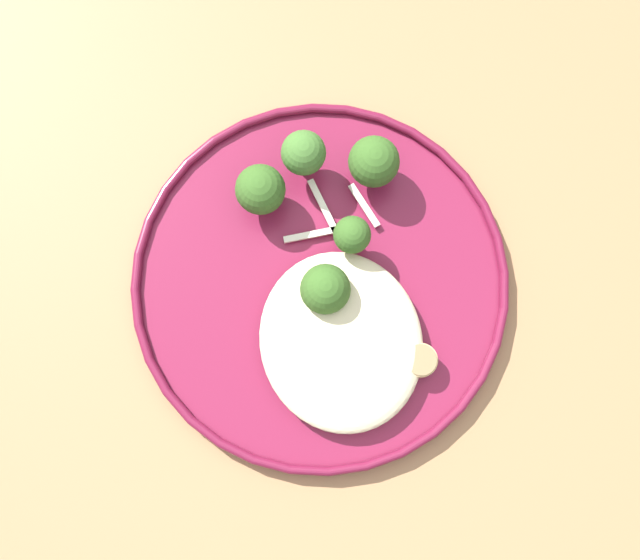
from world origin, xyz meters
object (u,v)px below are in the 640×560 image
object	(u,v)px
broccoli_floret_rear_charred	(325,289)
broccoli_floret_tall_stalk	(352,236)
seared_scallop_tilted_round	(340,339)
seared_scallop_rear_pale	(377,362)
dinner_plate	(320,283)
broccoli_floret_left_leaning	(260,190)
seared_scallop_front_small	(303,333)
seared_scallop_right_edge	(420,361)
broccoli_floret_front_edge	(374,162)
seared_scallop_large_seared	(349,379)
broccoli_floret_small_sprig	(303,154)

from	to	relation	value
broccoli_floret_rear_charred	broccoli_floret_tall_stalk	bearing A→B (deg)	140.15
seared_scallop_tilted_round	seared_scallop_rear_pale	xyz separation A→B (m)	(0.02, 0.02, -0.00)
dinner_plate	broccoli_floret_left_leaning	xyz separation A→B (m)	(-0.07, -0.03, 0.03)
broccoli_floret_left_leaning	seared_scallop_front_small	bearing A→B (deg)	3.07
seared_scallop_tilted_round	seared_scallop_right_edge	xyz separation A→B (m)	(0.03, 0.05, -0.00)
broccoli_floret_tall_stalk	broccoli_floret_rear_charred	bearing A→B (deg)	-39.85
seared_scallop_rear_pale	broccoli_floret_front_edge	size ratio (longest dim) A/B	0.52
dinner_plate	broccoli_floret_tall_stalk	bearing A→B (deg)	127.41
seared_scallop_tilted_round	broccoli_floret_left_leaning	world-z (taller)	broccoli_floret_left_leaning
broccoli_floret_tall_stalk	seared_scallop_rear_pale	bearing A→B (deg)	-2.38
seared_scallop_rear_pale	broccoli_floret_tall_stalk	xyz separation A→B (m)	(-0.09, 0.00, 0.02)
seared_scallop_front_small	seared_scallop_right_edge	world-z (taller)	seared_scallop_right_edge
seared_scallop_right_edge	broccoli_floret_rear_charred	xyz separation A→B (m)	(-0.07, -0.06, 0.02)
broccoli_floret_front_edge	dinner_plate	bearing A→B (deg)	-38.86
dinner_plate	seared_scallop_tilted_round	distance (m)	0.05
seared_scallop_large_seared	broccoli_floret_front_edge	world-z (taller)	broccoli_floret_front_edge
broccoli_floret_tall_stalk	broccoli_floret_small_sprig	bearing A→B (deg)	-164.09
broccoli_floret_front_edge	seared_scallop_right_edge	bearing A→B (deg)	-1.07
broccoli_floret_tall_stalk	broccoli_floret_front_edge	distance (m)	0.06
broccoli_floret_small_sprig	broccoli_floret_rear_charred	bearing A→B (deg)	-4.86
broccoli_floret_small_sprig	seared_scallop_tilted_round	bearing A→B (deg)	-2.52
broccoli_floret_rear_charred	seared_scallop_front_small	bearing A→B (deg)	-42.63
seared_scallop_tilted_round	broccoli_floret_rear_charred	world-z (taller)	broccoli_floret_rear_charred
dinner_plate	seared_scallop_tilted_round	xyz separation A→B (m)	(0.05, 0.00, 0.01)
seared_scallop_front_small	seared_scallop_tilted_round	bearing A→B (deg)	67.82
seared_scallop_right_edge	broccoli_floret_left_leaning	distance (m)	0.17
seared_scallop_tilted_round	broccoli_floret_front_edge	distance (m)	0.14
seared_scallop_tilted_round	dinner_plate	bearing A→B (deg)	-175.32
seared_scallop_rear_pale	seared_scallop_right_edge	bearing A→B (deg)	78.35
broccoli_floret_left_leaning	broccoli_floret_rear_charred	distance (m)	0.09
broccoli_floret_small_sprig	broccoli_floret_rear_charred	xyz separation A→B (m)	(0.10, -0.01, -0.00)
broccoli_floret_tall_stalk	broccoli_floret_rear_charred	distance (m)	0.04
broccoli_floret_small_sprig	dinner_plate	bearing A→B (deg)	-6.16
seared_scallop_front_small	broccoli_floret_left_leaning	bearing A→B (deg)	-176.93
seared_scallop_rear_pale	seared_scallop_tilted_round	bearing A→B (deg)	-136.65
seared_scallop_large_seared	broccoli_floret_front_edge	size ratio (longest dim) A/B	0.52
broccoli_floret_left_leaning	broccoli_floret_front_edge	xyz separation A→B (m)	(-0.00, 0.09, 0.00)
seared_scallop_rear_pale	broccoli_floret_rear_charred	world-z (taller)	broccoli_floret_rear_charred
seared_scallop_tilted_round	seared_scallop_front_small	size ratio (longest dim) A/B	0.87
dinner_plate	seared_scallop_rear_pale	distance (m)	0.08
dinner_plate	broccoli_floret_front_edge	bearing A→B (deg)	141.14
broccoli_floret_front_edge	broccoli_floret_left_leaning	bearing A→B (deg)	-89.55
dinner_plate	broccoli_floret_small_sprig	xyz separation A→B (m)	(-0.09, 0.01, 0.03)
seared_scallop_large_seared	seared_scallop_tilted_round	bearing A→B (deg)	178.13
seared_scallop_rear_pale	broccoli_floret_tall_stalk	world-z (taller)	broccoli_floret_tall_stalk
seared_scallop_front_small	broccoli_floret_rear_charred	bearing A→B (deg)	137.37
seared_scallop_front_small	seared_scallop_large_seared	bearing A→B (deg)	31.35
seared_scallop_right_edge	broccoli_floret_front_edge	size ratio (longest dim) A/B	0.50
seared_scallop_large_seared	broccoli_floret_tall_stalk	distance (m)	0.11
seared_scallop_tilted_round	broccoli_floret_tall_stalk	size ratio (longest dim) A/B	0.57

